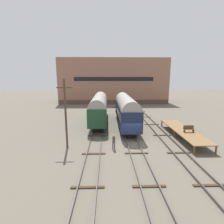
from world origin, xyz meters
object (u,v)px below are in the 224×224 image
train_car_navy (126,109)px  utility_pole (66,113)px  train_car_green (99,107)px  bench (189,129)px  person_worker (114,141)px

train_car_navy → utility_pole: bearing=-130.3°
train_car_navy → train_car_green: 5.51m
bench → person_worker: bearing=-163.8°
bench → utility_pole: utility_pole is taller
train_car_navy → train_car_green: train_car_navy is taller
person_worker → utility_pole: (-5.55, 0.68, 3.14)m
bench → person_worker: (-10.13, -2.95, -0.49)m
train_car_green → person_worker: train_car_green is taller
utility_pole → train_car_navy: bearing=49.7°
train_car_navy → bench: bearing=-43.2°
bench → person_worker: bench is taller
person_worker → train_car_navy: bearing=76.3°
train_car_navy → train_car_green: size_ratio=0.98×
bench → train_car_navy: bearing=136.8°
train_car_navy → utility_pole: utility_pole is taller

